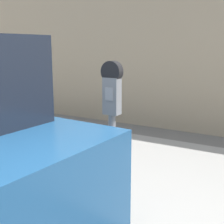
% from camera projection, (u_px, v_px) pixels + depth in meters
% --- Properties ---
extents(sidewalk, '(24.00, 2.80, 0.12)m').
position_uv_depth(sidewalk, '(138.00, 171.00, 4.27)').
color(sidewalk, '#9E9B96').
rests_on(sidewalk, ground_plane).
extents(building_facade, '(24.00, 0.30, 4.67)m').
position_uv_depth(building_facade, '(199.00, 14.00, 6.00)').
color(building_facade, tan).
rests_on(building_facade, ground_plane).
extents(parking_meter, '(0.22, 0.12, 1.47)m').
position_uv_depth(parking_meter, '(112.00, 110.00, 3.21)').
color(parking_meter, slate).
rests_on(parking_meter, sidewalk).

